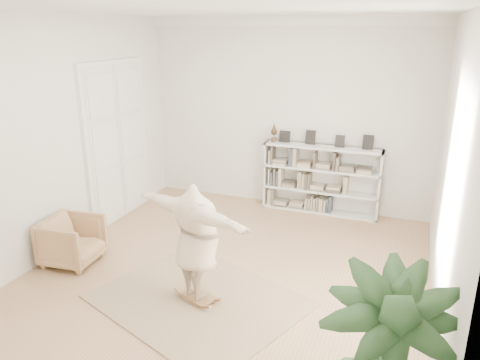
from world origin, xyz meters
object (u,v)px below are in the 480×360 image
Objects in this scene: armchair at (72,241)px; person at (196,239)px; rocker_board at (198,296)px; bookshelf at (321,180)px.

person is (2.22, -0.27, 0.53)m from armchair.
rocker_board is at bearing -102.19° from armchair.
person is at bearing -102.73° from bookshelf.
person is at bearing -58.47° from rocker_board.
person is (-0.82, -3.65, 0.25)m from bookshelf.
armchair is 1.50× the size of rocker_board.
bookshelf is at bearing -47.28° from armchair.
bookshelf is at bearing -81.82° from person.
bookshelf reaches higher than rocker_board.
bookshelf is at bearing 98.18° from rocker_board.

